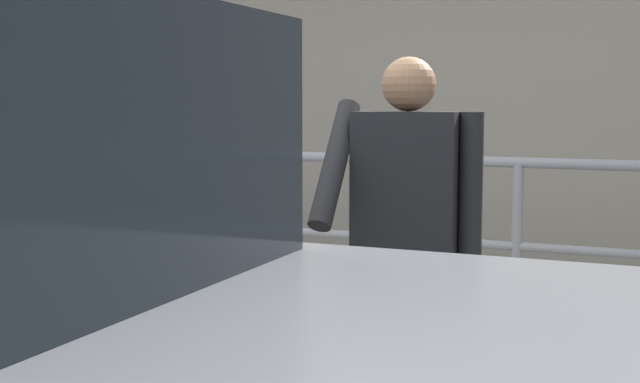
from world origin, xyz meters
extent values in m
cube|color=#ADA8A0|center=(0.00, 1.14, 0.06)|extent=(36.00, 2.29, 0.13)
cylinder|color=slate|center=(0.14, 0.42, 0.70)|extent=(0.07, 0.07, 1.13)
cylinder|color=slate|center=(0.14, 0.42, 1.43)|extent=(0.16, 0.16, 0.33)
sphere|color=silver|center=(0.14, 0.42, 1.62)|extent=(0.16, 0.16, 0.16)
cube|color=black|center=(0.13, 0.33, 1.50)|extent=(0.09, 0.01, 0.07)
cube|color=white|center=(0.13, 0.33, 1.37)|extent=(0.10, 0.01, 0.09)
cylinder|color=brown|center=(0.87, 0.38, 0.52)|extent=(0.15, 0.15, 0.78)
cylinder|color=brown|center=(0.67, 0.37, 0.52)|extent=(0.15, 0.15, 0.78)
cube|color=black|center=(0.77, 0.37, 1.20)|extent=(0.41, 0.23, 0.59)
sphere|color=#936B4C|center=(0.77, 0.37, 1.60)|extent=(0.21, 0.21, 0.21)
cylinder|color=black|center=(1.02, 0.38, 1.22)|extent=(0.09, 0.09, 0.55)
cylinder|color=black|center=(0.52, 0.22, 1.30)|extent=(0.10, 0.41, 0.50)
cylinder|color=gray|center=(0.00, 2.00, 1.20)|extent=(24.00, 0.06, 0.06)
cylinder|color=gray|center=(0.00, 2.00, 0.72)|extent=(24.00, 0.05, 0.05)
cylinder|color=gray|center=(-2.77, 2.00, 0.66)|extent=(0.06, 0.06, 1.07)
cylinder|color=gray|center=(-0.92, 2.00, 0.66)|extent=(0.06, 0.06, 1.07)
cylinder|color=gray|center=(0.92, 2.00, 0.66)|extent=(0.06, 0.06, 1.07)
cube|color=#ADA38E|center=(0.00, 4.01, 1.93)|extent=(32.00, 0.50, 3.87)
camera|label=1|loc=(1.71, -2.71, 1.53)|focal=46.25mm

